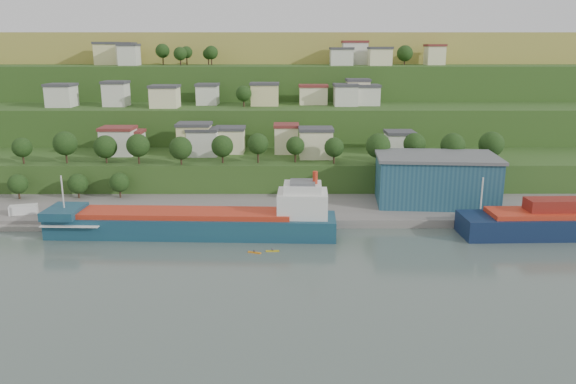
{
  "coord_description": "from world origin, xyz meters",
  "views": [
    {
      "loc": [
        9.0,
        -111.98,
        41.65
      ],
      "look_at": [
        9.38,
        15.0,
        9.0
      ],
      "focal_mm": 35.0,
      "sensor_mm": 36.0,
      "label": 1
    }
  ],
  "objects_px": {
    "warehouse": "(435,179)",
    "caravan": "(24,211)",
    "cargo_ship_near": "(202,224)",
    "kayak_orange": "(254,252)"
  },
  "relations": [
    {
      "from": "caravan",
      "to": "kayak_orange",
      "type": "distance_m",
      "value": 62.25
    },
    {
      "from": "caravan",
      "to": "kayak_orange",
      "type": "bearing_deg",
      "value": -36.83
    },
    {
      "from": "warehouse",
      "to": "caravan",
      "type": "xyz_separation_m",
      "value": [
        -103.88,
        -10.18,
        -5.74
      ]
    },
    {
      "from": "cargo_ship_near",
      "to": "warehouse",
      "type": "xyz_separation_m",
      "value": [
        58.45,
        20.53,
        5.75
      ]
    },
    {
      "from": "cargo_ship_near",
      "to": "caravan",
      "type": "distance_m",
      "value": 46.6
    },
    {
      "from": "caravan",
      "to": "kayak_orange",
      "type": "relative_size",
      "value": 2.23
    },
    {
      "from": "warehouse",
      "to": "kayak_orange",
      "type": "bearing_deg",
      "value": -139.88
    },
    {
      "from": "warehouse",
      "to": "kayak_orange",
      "type": "distance_m",
      "value": 56.64
    },
    {
      "from": "cargo_ship_near",
      "to": "caravan",
      "type": "relative_size",
      "value": 10.25
    },
    {
      "from": "warehouse",
      "to": "kayak_orange",
      "type": "relative_size",
      "value": 11.28
    }
  ]
}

